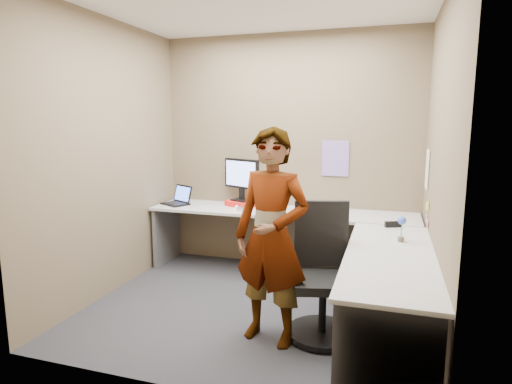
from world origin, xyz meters
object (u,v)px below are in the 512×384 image
(desk, at_px, (309,240))
(person, at_px, (271,237))
(monitor, at_px, (242,176))
(office_chair, at_px, (322,283))

(desk, bearing_deg, person, -98.62)
(monitor, height_order, person, person)
(desk, distance_m, monitor, 1.27)
(desk, relative_size, monitor, 6.11)
(person, bearing_deg, monitor, 128.59)
(monitor, height_order, office_chair, monitor)
(office_chair, bearing_deg, person, -165.56)
(office_chair, distance_m, person, 0.58)
(desk, height_order, monitor, monitor)
(monitor, xyz_separation_m, person, (0.80, -1.59, -0.25))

